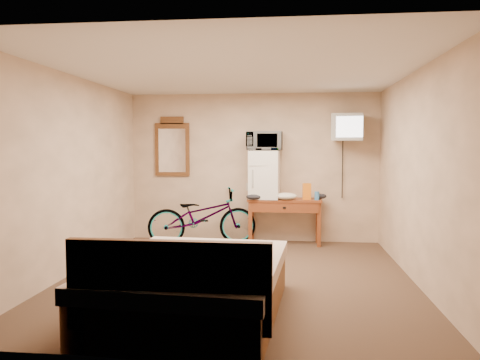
# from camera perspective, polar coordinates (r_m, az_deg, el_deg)

# --- Properties ---
(room) EXTENTS (4.60, 4.64, 2.50)m
(room) POSITION_cam_1_polar(r_m,az_deg,el_deg) (5.67, -0.24, 0.53)
(room) COLOR #3F2D1F
(room) RESTS_ON ground
(desk) EXTENTS (1.21, 0.48, 0.75)m
(desk) POSITION_cam_1_polar(r_m,az_deg,el_deg) (7.70, 5.46, -3.32)
(desk) COLOR brown
(desk) RESTS_ON floor
(mini_fridge) EXTENTS (0.51, 0.49, 0.79)m
(mini_fridge) POSITION_cam_1_polar(r_m,az_deg,el_deg) (7.69, 3.00, 0.65)
(mini_fridge) COLOR white
(mini_fridge) RESTS_ON desk
(microwave) EXTENTS (0.58, 0.41, 0.31)m
(microwave) POSITION_cam_1_polar(r_m,az_deg,el_deg) (7.68, 3.01, 4.77)
(microwave) COLOR white
(microwave) RESTS_ON mini_fridge
(snack_bag) EXTENTS (0.14, 0.09, 0.26)m
(snack_bag) POSITION_cam_1_polar(r_m,az_deg,el_deg) (7.64, 8.14, -1.39)
(snack_bag) COLOR orange
(snack_bag) RESTS_ON desk
(blue_cup) EXTENTS (0.08, 0.08, 0.13)m
(blue_cup) POSITION_cam_1_polar(r_m,az_deg,el_deg) (7.62, 9.35, -1.90)
(blue_cup) COLOR #3A80C5
(blue_cup) RESTS_ON desk
(cloth_cream) EXTENTS (0.37, 0.28, 0.11)m
(cloth_cream) POSITION_cam_1_polar(r_m,az_deg,el_deg) (7.57, 5.60, -1.98)
(cloth_cream) COLOR silver
(cloth_cream) RESTS_ON desk
(cloth_dark_a) EXTENTS (0.24, 0.18, 0.09)m
(cloth_dark_a) POSITION_cam_1_polar(r_m,az_deg,el_deg) (7.54, 1.69, -2.07)
(cloth_dark_a) COLOR black
(cloth_dark_a) RESTS_ON desk
(cloth_dark_b) EXTENTS (0.19, 0.16, 0.09)m
(cloth_dark_b) POSITION_cam_1_polar(r_m,az_deg,el_deg) (7.78, 9.80, -1.96)
(cloth_dark_b) COLOR black
(cloth_dark_b) RESTS_ON desk
(crt_television) EXTENTS (0.55, 0.62, 0.43)m
(crt_television) POSITION_cam_1_polar(r_m,az_deg,el_deg) (7.71, 13.01, 6.27)
(crt_television) COLOR black
(crt_television) RESTS_ON room
(wall_mirror) EXTENTS (0.60, 0.04, 1.02)m
(wall_mirror) POSITION_cam_1_polar(r_m,az_deg,el_deg) (8.16, -8.26, 3.97)
(wall_mirror) COLOR brown
(wall_mirror) RESTS_ON room
(bicycle) EXTENTS (1.86, 1.03, 0.93)m
(bicycle) POSITION_cam_1_polar(r_m,az_deg,el_deg) (7.69, -4.62, -4.46)
(bicycle) COLOR black
(bicycle) RESTS_ON floor
(bed) EXTENTS (1.75, 2.24, 0.90)m
(bed) POSITION_cam_1_polar(r_m,az_deg,el_deg) (4.54, -5.75, -12.65)
(bed) COLOR brown
(bed) RESTS_ON floor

